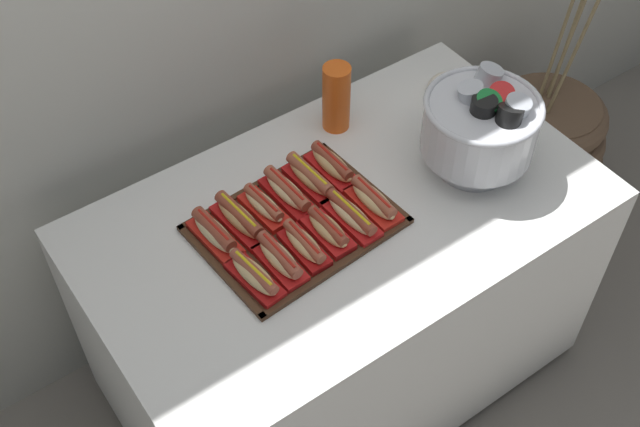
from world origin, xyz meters
TOP-DOWN VIEW (x-y plane):
  - ground_plane at (0.00, 0.00)m, footprint 10.00×10.00m
  - buffet_table at (0.00, 0.00)m, footprint 1.35×0.79m
  - floor_vase at (1.05, 0.19)m, footprint 0.50×0.50m
  - serving_tray at (-0.13, 0.03)m, footprint 0.50×0.39m
  - hot_dog_0 at (-0.31, -0.07)m, footprint 0.08×0.17m
  - hot_dog_1 at (-0.24, -0.06)m, footprint 0.07×0.16m
  - hot_dog_2 at (-0.16, -0.06)m, footprint 0.06×0.15m
  - hot_dog_3 at (-0.09, -0.05)m, footprint 0.07×0.15m
  - hot_dog_4 at (-0.01, -0.05)m, footprint 0.07×0.18m
  - hot_dog_5 at (0.06, -0.04)m, footprint 0.07×0.17m
  - hot_dog_6 at (-0.32, 0.10)m, footprint 0.08×0.17m
  - hot_dog_7 at (-0.25, 0.10)m, footprint 0.08×0.19m
  - hot_dog_8 at (-0.17, 0.11)m, footprint 0.07×0.16m
  - hot_dog_9 at (-0.10, 0.11)m, footprint 0.07×0.18m
  - hot_dog_10 at (-0.02, 0.12)m, footprint 0.07×0.18m
  - hot_dog_11 at (0.05, 0.12)m, footprint 0.07×0.17m
  - punch_bowl at (0.38, -0.07)m, footprint 0.31×0.31m
  - cup_stack at (0.18, 0.27)m, footprint 0.08×0.08m
  - donut at (0.53, 0.19)m, footprint 0.14×0.14m

SIDE VIEW (x-z plane):
  - ground_plane at x=0.00m, z-range 0.00..0.00m
  - floor_vase at x=1.05m, z-range -0.28..0.75m
  - buffet_table at x=0.00m, z-range 0.02..0.81m
  - serving_tray at x=-0.13m, z-range 0.79..0.80m
  - donut at x=0.53m, z-range 0.79..0.83m
  - hot_dog_8 at x=-0.17m, z-range 0.79..0.85m
  - hot_dog_2 at x=-0.16m, z-range 0.79..0.85m
  - hot_dog_4 at x=-0.01m, z-range 0.79..0.85m
  - hot_dog_3 at x=-0.09m, z-range 0.79..0.85m
  - hot_dog_9 at x=-0.10m, z-range 0.79..0.85m
  - hot_dog_0 at x=-0.31m, z-range 0.79..0.85m
  - hot_dog_5 at x=0.06m, z-range 0.79..0.86m
  - hot_dog_11 at x=0.05m, z-range 0.79..0.86m
  - hot_dog_10 at x=-0.02m, z-range 0.79..0.86m
  - hot_dog_6 at x=-0.32m, z-range 0.79..0.86m
  - hot_dog_1 at x=-0.24m, z-range 0.79..0.86m
  - hot_dog_7 at x=-0.25m, z-range 0.79..0.86m
  - cup_stack at x=0.18m, z-range 0.79..0.99m
  - punch_bowl at x=0.38m, z-range 0.81..1.07m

